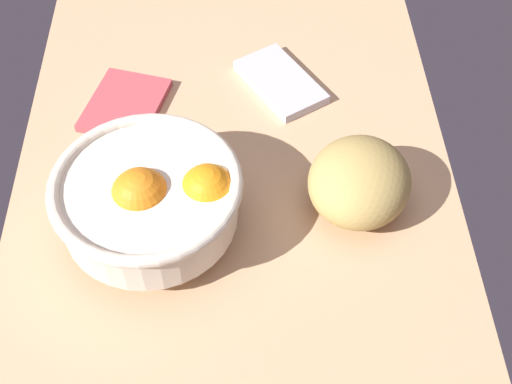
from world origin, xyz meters
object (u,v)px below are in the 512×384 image
at_px(napkin_folded, 281,82).
at_px(bread_loaf, 359,182).
at_px(napkin_spare, 125,105).
at_px(fruit_bowl, 151,199).

bearing_deg(napkin_folded, bread_loaf, 20.21).
bearing_deg(bread_loaf, napkin_spare, -121.21).
height_order(napkin_folded, napkin_spare, napkin_folded).
relative_size(napkin_folded, napkin_spare, 1.12).
distance_m(napkin_folded, napkin_spare, 0.23).
xyz_separation_m(bread_loaf, napkin_spare, (-0.19, -0.31, -0.04)).
relative_size(bread_loaf, napkin_folded, 0.98).
bearing_deg(fruit_bowl, napkin_spare, -165.41).
bearing_deg(napkin_spare, fruit_bowl, 14.59).
xyz_separation_m(fruit_bowl, napkin_folded, (-0.26, 0.17, -0.06)).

